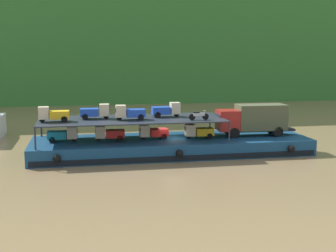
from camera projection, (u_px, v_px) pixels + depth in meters
ground_plane at (171, 153)px, 45.10m from camera, size 400.00×400.00×0.00m
cargo_barge at (171, 146)px, 44.96m from camera, size 26.50×7.97×1.50m
covered_lorry at (253, 119)px, 46.03m from camera, size 7.90×2.47×3.10m
cargo_rack at (132, 119)px, 43.86m from camera, size 17.30×6.63×2.00m
mini_truck_lower_stern at (63, 134)px, 43.09m from camera, size 2.79×1.29×1.38m
mini_truck_lower_aft at (109, 133)px, 43.61m from camera, size 2.75×1.21×1.38m
mini_truck_lower_mid at (153, 132)px, 44.38m from camera, size 2.77×1.26×1.38m
mini_truck_lower_fore at (199, 131)px, 44.72m from camera, size 2.75×1.22×1.38m
mini_truck_upper_stern at (53, 114)px, 41.82m from camera, size 2.75×1.22×1.38m
mini_truck_upper_mid at (95, 111)px, 43.72m from camera, size 2.77×1.26×1.38m
mini_truck_upper_fore at (130, 112)px, 43.07m from camera, size 2.76×1.23×1.38m
mini_truck_upper_bow at (167, 110)px, 45.06m from camera, size 2.76×1.24×1.38m
motorcycle_upper_port at (199, 115)px, 42.95m from camera, size 1.90×0.55×0.87m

